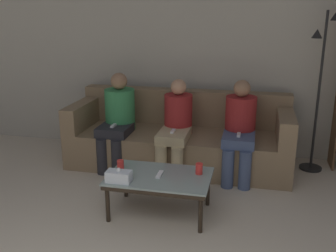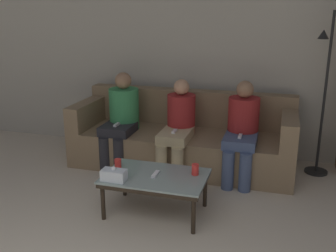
# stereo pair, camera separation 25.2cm
# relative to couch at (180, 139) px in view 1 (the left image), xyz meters

# --- Properties ---
(wall_back) EXTENTS (12.00, 0.06, 2.60)m
(wall_back) POSITION_rel_couch_xyz_m (0.00, 0.54, 0.99)
(wall_back) COLOR #B7B2A3
(wall_back) RESTS_ON ground_plane
(couch) EXTENTS (2.62, 0.94, 0.86)m
(couch) POSITION_rel_couch_xyz_m (0.00, 0.00, 0.00)
(couch) COLOR #897051
(couch) RESTS_ON ground_plane
(coffee_table) EXTENTS (0.94, 0.60, 0.38)m
(coffee_table) POSITION_rel_couch_xyz_m (0.06, -1.26, 0.03)
(coffee_table) COLOR #8C9E99
(coffee_table) RESTS_ON ground_plane
(cup_near_left) EXTENTS (0.07, 0.07, 0.10)m
(cup_near_left) POSITION_rel_couch_xyz_m (0.40, -1.15, 0.12)
(cup_near_left) COLOR red
(cup_near_left) RESTS_ON coffee_table
(cup_near_right) EXTENTS (0.06, 0.06, 0.09)m
(cup_near_right) POSITION_rel_couch_xyz_m (-0.34, -1.19, 0.11)
(cup_near_right) COLOR red
(cup_near_right) RESTS_ON coffee_table
(tissue_box) EXTENTS (0.22, 0.12, 0.13)m
(tissue_box) POSITION_rel_couch_xyz_m (-0.26, -1.47, 0.12)
(tissue_box) COLOR silver
(tissue_box) RESTS_ON coffee_table
(game_remote) EXTENTS (0.04, 0.15, 0.02)m
(game_remote) POSITION_rel_couch_xyz_m (0.06, -1.26, 0.08)
(game_remote) COLOR white
(game_remote) RESTS_ON coffee_table
(standing_lamp) EXTENTS (0.31, 0.26, 1.84)m
(standing_lamp) POSITION_rel_couch_xyz_m (1.59, 0.17, 0.82)
(standing_lamp) COLOR black
(standing_lamp) RESTS_ON ground_plane
(seated_person_left_end) EXTENTS (0.36, 0.65, 1.12)m
(seated_person_left_end) POSITION_rel_couch_xyz_m (-0.72, -0.20, 0.29)
(seated_person_left_end) COLOR #28282D
(seated_person_left_end) RESTS_ON ground_plane
(seated_person_mid_left) EXTENTS (0.33, 0.73, 1.07)m
(seated_person_mid_left) POSITION_rel_couch_xyz_m (0.00, -0.24, 0.26)
(seated_person_mid_left) COLOR tan
(seated_person_mid_left) RESTS_ON ground_plane
(seated_person_mid_right) EXTENTS (0.35, 0.69, 1.09)m
(seated_person_mid_right) POSITION_rel_couch_xyz_m (0.72, -0.22, 0.27)
(seated_person_mid_right) COLOR #47567A
(seated_person_mid_right) RESTS_ON ground_plane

